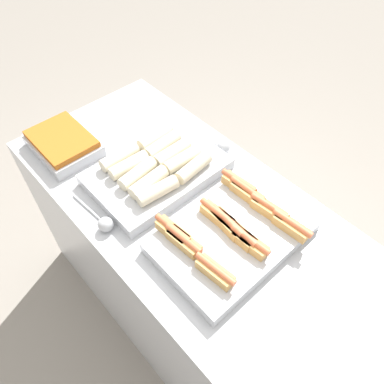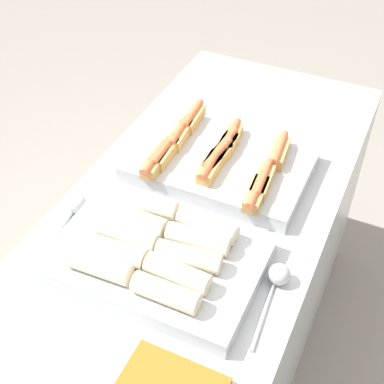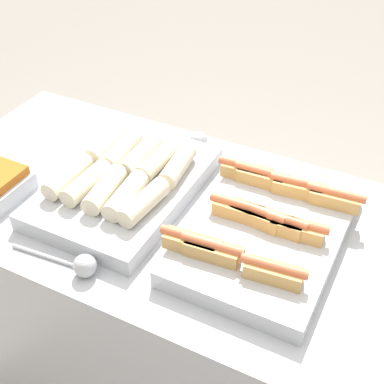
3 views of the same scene
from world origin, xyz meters
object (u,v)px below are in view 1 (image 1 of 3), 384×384
tray_hotdogs (232,233)px  serving_spoon_far (222,146)px  serving_spoon_near (104,223)px  tray_wraps (157,169)px  tray_side_front (63,144)px

tray_hotdogs → serving_spoon_far: (-0.34, 0.29, -0.01)m
tray_hotdogs → serving_spoon_near: (-0.33, -0.29, -0.01)m
tray_wraps → serving_spoon_near: 0.30m
tray_wraps → serving_spoon_far: tray_wraps is taller
serving_spoon_near → serving_spoon_far: same height
tray_hotdogs → tray_side_front: (-0.78, -0.20, -0.00)m
tray_hotdogs → tray_side_front: bearing=-165.8°
tray_wraps → tray_side_front: size_ratio=1.74×
tray_side_front → serving_spoon_far: size_ratio=1.24×
serving_spoon_near → serving_spoon_far: (-0.00, 0.58, 0.00)m
tray_side_front → serving_spoon_near: bearing=-12.3°
tray_side_front → serving_spoon_far: 0.66m
serving_spoon_near → serving_spoon_far: 0.58m
tray_wraps → serving_spoon_near: bearing=-77.2°
tray_wraps → tray_side_front: bearing=-152.8°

